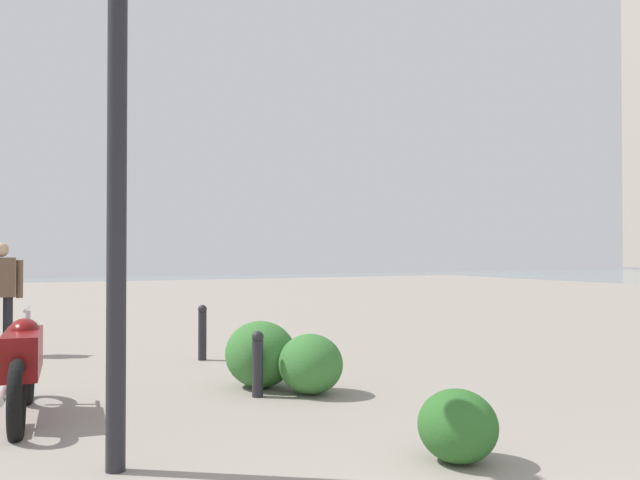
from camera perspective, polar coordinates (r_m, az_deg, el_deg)
name	(u,v)px	position (r m, az deg, el deg)	size (l,w,h in m)	color
lamppost	(117,109)	(5.25, -16.46, 10.34)	(0.98, 0.28, 3.88)	#232328
motorcycle	(22,364)	(7.19, -23.44, -9.44)	(2.17, 0.48, 1.06)	black
pedestrian	(1,290)	(11.52, -24.93, -3.76)	(0.25, 0.62, 1.71)	black
bollard_near	(258,362)	(7.58, -5.19, -10.06)	(0.13, 0.13, 0.71)	#232328
bollard_mid	(202,331)	(10.18, -9.72, -7.46)	(0.13, 0.13, 0.80)	#232328
shrub_low	(260,354)	(8.11, -4.96, -9.40)	(0.90, 0.81, 0.76)	#387533
shrub_round	(458,426)	(5.40, 11.34, -14.87)	(0.64, 0.58, 0.54)	#2D6628
shrub_wide	(311,364)	(7.70, -0.79, -10.24)	(0.78, 0.70, 0.66)	#387533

